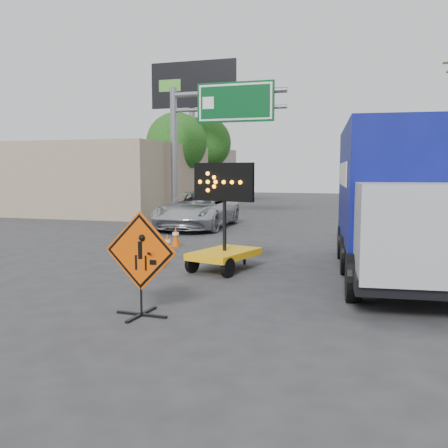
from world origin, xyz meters
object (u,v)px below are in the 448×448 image
at_px(arrow_board, 225,246).
at_px(pickup_truck, 198,210).
at_px(construction_sign, 141,261).
at_px(box_truck, 396,208).

distance_m(arrow_board, pickup_truck, 9.40).
height_order(arrow_board, pickup_truck, arrow_board).
bearing_deg(construction_sign, box_truck, 51.82).
bearing_deg(pickup_truck, box_truck, -48.78).
bearing_deg(pickup_truck, construction_sign, -76.87).
relative_size(construction_sign, box_truck, 0.23).
xyz_separation_m(construction_sign, box_truck, (4.17, 4.63, 0.66)).
xyz_separation_m(arrow_board, box_truck, (3.96, 0.51, 0.99)).
bearing_deg(arrow_board, pickup_truck, 129.70).
bearing_deg(pickup_truck, arrow_board, -68.70).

